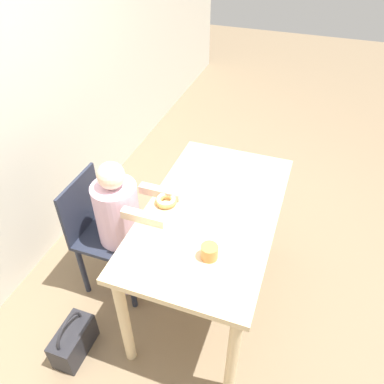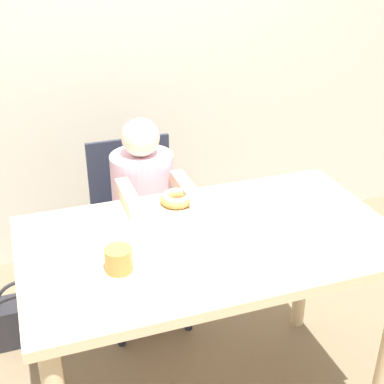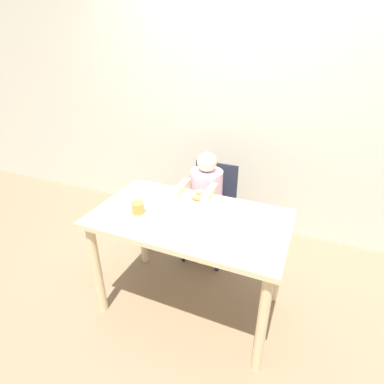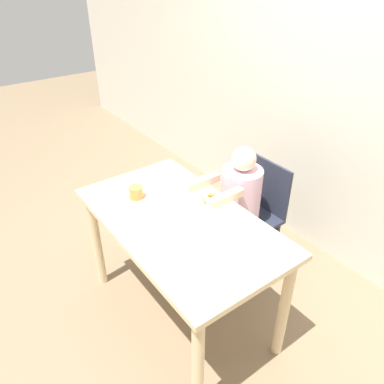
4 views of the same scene
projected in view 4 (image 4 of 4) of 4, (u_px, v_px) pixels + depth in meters
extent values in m
plane|color=#7A664C|center=(181.00, 312.00, 2.47)|extent=(12.00, 12.00, 0.00)
cube|color=beige|center=(340.00, 90.00, 2.44)|extent=(8.00, 0.05, 2.50)
cube|color=beige|center=(179.00, 221.00, 2.07)|extent=(1.25, 0.71, 0.03)
cylinder|color=beige|center=(97.00, 242.00, 2.51)|extent=(0.06, 0.06, 0.73)
cylinder|color=beige|center=(198.00, 368.00, 1.75)|extent=(0.06, 0.06, 0.73)
cylinder|color=beige|center=(170.00, 211.00, 2.81)|extent=(0.06, 0.06, 0.73)
cylinder|color=beige|center=(284.00, 309.00, 2.04)|extent=(0.06, 0.06, 0.73)
cube|color=#232838|center=(244.00, 219.00, 2.60)|extent=(0.38, 0.42, 0.03)
cube|color=#232838|center=(268.00, 186.00, 2.59)|extent=(0.38, 0.02, 0.38)
cylinder|color=#232838|center=(209.00, 242.00, 2.74)|extent=(0.04, 0.04, 0.43)
cylinder|color=#232838|center=(239.00, 267.00, 2.53)|extent=(0.04, 0.04, 0.43)
cylinder|color=#232838|center=(245.00, 225.00, 2.92)|extent=(0.04, 0.04, 0.43)
cylinder|color=#232838|center=(275.00, 246.00, 2.70)|extent=(0.04, 0.04, 0.43)
cylinder|color=silver|center=(237.00, 246.00, 2.69)|extent=(0.22, 0.22, 0.46)
cylinder|color=silver|center=(241.00, 196.00, 2.46)|extent=(0.26, 0.26, 0.40)
sphere|color=beige|center=(244.00, 159.00, 2.31)|extent=(0.16, 0.16, 0.16)
cube|color=beige|center=(203.00, 182.00, 2.34)|extent=(0.05, 0.25, 0.05)
cube|color=beige|center=(226.00, 198.00, 2.19)|extent=(0.05, 0.25, 0.05)
torus|color=tan|center=(212.00, 198.00, 2.20)|extent=(0.12, 0.12, 0.04)
torus|color=white|center=(212.00, 196.00, 2.20)|extent=(0.11, 0.11, 0.02)
cube|color=white|center=(169.00, 209.00, 2.13)|extent=(0.33, 0.33, 0.00)
cube|color=#232328|center=(197.00, 219.00, 3.17)|extent=(0.28, 0.15, 0.20)
torus|color=#232328|center=(198.00, 210.00, 3.11)|extent=(0.23, 0.02, 0.23)
cylinder|color=orange|center=(136.00, 192.00, 2.22)|extent=(0.08, 0.08, 0.07)
cylinder|color=silver|center=(179.00, 221.00, 2.03)|extent=(0.19, 0.19, 0.01)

